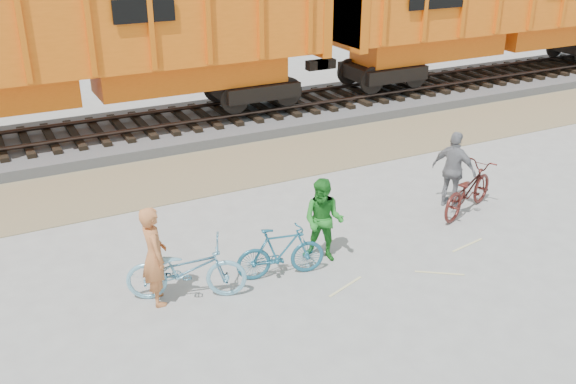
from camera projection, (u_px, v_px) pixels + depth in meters
name	position (u px, v px, depth m)	size (l,w,h in m)	color
ground	(367.00, 255.00, 12.52)	(120.00, 120.00, 0.00)	#9E9E99
gravel_strip	(252.00, 163.00, 16.99)	(120.00, 3.00, 0.02)	#857952
ballast_bed	(205.00, 123.00, 19.78)	(120.00, 4.00, 0.30)	slate
track	(205.00, 112.00, 19.65)	(120.00, 2.60, 0.24)	black
hopper_car_center	(79.00, 38.00, 17.20)	(14.00, 3.13, 4.65)	black
hopper_car_right	(499.00, 4.00, 23.46)	(14.00, 3.13, 4.65)	black
bicycle_blue	(186.00, 269.00, 10.95)	(0.72, 2.06, 1.08)	#76B5D0
bicycle_teal	(281.00, 252.00, 11.59)	(0.47, 1.65, 0.99)	#205D76
bicycle_maroon	(468.00, 190.00, 14.07)	(0.71, 2.04, 1.07)	#4E1B17
person_solo	(154.00, 256.00, 10.68)	(0.65, 0.43, 1.78)	#BF6D3A
person_man	(323.00, 220.00, 12.04)	(0.80, 0.62, 1.64)	#207A23
person_woman	(454.00, 170.00, 14.22)	(1.03, 0.43, 1.76)	gray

